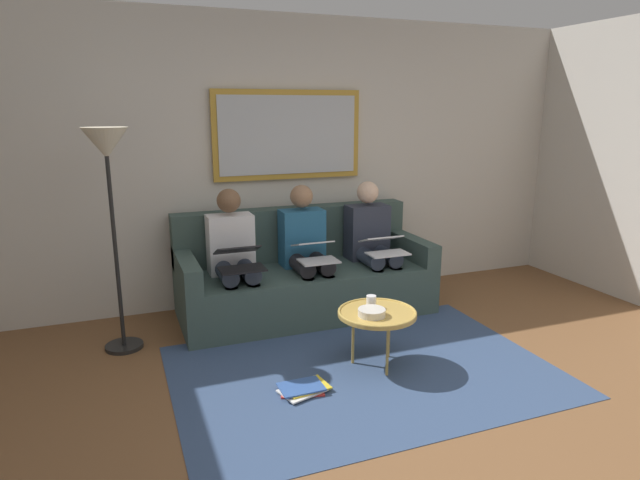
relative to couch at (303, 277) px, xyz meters
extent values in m
cube|color=brown|center=(0.00, 2.12, -0.36)|extent=(6.00, 5.20, 0.10)
cube|color=beige|center=(0.00, -0.48, 0.99)|extent=(6.00, 0.12, 2.60)
cube|color=#33476B|center=(0.00, 1.27, -0.31)|extent=(2.60, 1.80, 0.01)
cube|color=#384C47|center=(0.00, 0.07, -0.10)|extent=(2.20, 0.90, 0.42)
cube|color=#384C47|center=(0.00, -0.28, 0.35)|extent=(2.20, 0.20, 0.48)
cube|color=#384C47|center=(-1.03, 0.07, 0.21)|extent=(0.14, 0.90, 0.20)
cube|color=#384C47|center=(1.03, 0.07, 0.21)|extent=(0.14, 0.90, 0.20)
cube|color=#B7892D|center=(0.00, -0.39, 1.24)|extent=(1.39, 0.04, 0.80)
cube|color=#B2B7BC|center=(0.00, -0.37, 1.24)|extent=(1.29, 0.01, 0.70)
cylinder|color=tan|center=(-0.12, 1.22, 0.08)|extent=(0.55, 0.55, 0.03)
torus|color=tan|center=(-0.12, 1.22, 0.09)|extent=(0.55, 0.55, 0.02)
cylinder|color=#B28E42|center=(-0.12, 1.38, -0.12)|extent=(0.02, 0.02, 0.38)
cylinder|color=#B28E42|center=(-0.26, 1.13, -0.12)|extent=(0.02, 0.02, 0.38)
cylinder|color=#B28E42|center=(0.02, 1.13, -0.12)|extent=(0.02, 0.02, 0.38)
cylinder|color=silver|center=(-0.12, 1.13, 0.14)|extent=(0.07, 0.07, 0.09)
cylinder|color=beige|center=(-0.05, 1.27, 0.12)|extent=(0.19, 0.19, 0.05)
cube|color=#2D3342|center=(-0.64, -0.03, 0.36)|extent=(0.38, 0.22, 0.50)
sphere|color=beige|center=(-0.64, -0.03, 0.73)|extent=(0.20, 0.20, 0.20)
cylinder|color=#384256|center=(-0.73, 0.18, 0.18)|extent=(0.14, 0.42, 0.14)
cylinder|color=#384256|center=(-0.55, 0.18, 0.18)|extent=(0.14, 0.42, 0.14)
cylinder|color=#384256|center=(-0.73, 0.39, -0.10)|extent=(0.11, 0.11, 0.42)
cylinder|color=#384256|center=(-0.55, 0.39, -0.10)|extent=(0.11, 0.11, 0.42)
cube|color=white|center=(-0.64, 0.39, 0.25)|extent=(0.35, 0.20, 0.01)
cube|color=white|center=(-0.64, 0.25, 0.36)|extent=(0.35, 0.20, 0.08)
cube|color=#A5C6EA|center=(-0.64, 0.26, 0.36)|extent=(0.32, 0.17, 0.06)
cube|color=#235B84|center=(0.00, -0.03, 0.36)|extent=(0.38, 0.22, 0.50)
sphere|color=#997051|center=(0.00, -0.03, 0.73)|extent=(0.20, 0.20, 0.20)
cylinder|color=#232328|center=(-0.09, 0.18, 0.18)|extent=(0.14, 0.42, 0.14)
cylinder|color=#232328|center=(0.09, 0.18, 0.18)|extent=(0.14, 0.42, 0.14)
cylinder|color=#232328|center=(-0.09, 0.39, -0.10)|extent=(0.11, 0.11, 0.42)
cylinder|color=#232328|center=(0.09, 0.39, -0.10)|extent=(0.11, 0.11, 0.42)
cube|color=silver|center=(0.00, 0.39, 0.25)|extent=(0.31, 0.23, 0.01)
cube|color=silver|center=(0.00, 0.24, 0.37)|extent=(0.31, 0.22, 0.07)
cube|color=#A5C6EA|center=(0.00, 0.25, 0.37)|extent=(0.28, 0.19, 0.06)
cube|color=silver|center=(0.64, -0.03, 0.36)|extent=(0.38, 0.22, 0.50)
sphere|color=brown|center=(0.64, -0.03, 0.73)|extent=(0.20, 0.20, 0.20)
cylinder|color=#384256|center=(0.55, 0.18, 0.18)|extent=(0.14, 0.42, 0.14)
cylinder|color=#384256|center=(0.73, 0.18, 0.18)|extent=(0.14, 0.42, 0.14)
cylinder|color=#384256|center=(0.55, 0.39, -0.10)|extent=(0.11, 0.11, 0.42)
cylinder|color=#384256|center=(0.73, 0.39, -0.10)|extent=(0.11, 0.11, 0.42)
cube|color=black|center=(0.64, 0.39, 0.25)|extent=(0.35, 0.23, 0.01)
cube|color=black|center=(0.64, 0.23, 0.37)|extent=(0.35, 0.22, 0.10)
cube|color=#A5C6EA|center=(0.64, 0.23, 0.37)|extent=(0.32, 0.19, 0.08)
cube|color=red|center=(0.49, 1.37, -0.30)|extent=(0.32, 0.26, 0.01)
cube|color=white|center=(0.50, 1.40, -0.29)|extent=(0.33, 0.27, 0.01)
cube|color=yellow|center=(0.47, 1.38, -0.28)|extent=(0.30, 0.24, 0.01)
cube|color=#33569E|center=(0.50, 1.39, -0.27)|extent=(0.28, 0.20, 0.01)
cylinder|color=black|center=(1.55, 0.27, -0.30)|extent=(0.28, 0.28, 0.03)
cylinder|color=black|center=(1.55, 0.27, 0.44)|extent=(0.03, 0.03, 1.50)
cone|color=beige|center=(1.55, 0.27, 1.24)|extent=(0.32, 0.32, 0.22)
camera|label=1|loc=(1.53, 4.39, 1.48)|focal=30.43mm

